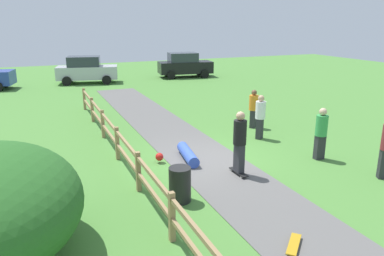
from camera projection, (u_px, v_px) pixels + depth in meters
ground_plane at (206, 161)px, 12.18m from camera, size 60.00×60.00×0.00m
asphalt_path at (206, 161)px, 12.18m from camera, size 2.40×28.00×0.02m
wooden_fence at (126, 152)px, 11.01m from camera, size 0.12×18.12×1.10m
trash_bin at (180, 184)px, 9.37m from camera, size 0.56×0.56×0.90m
skater_riding at (240, 140)px, 10.78m from camera, size 0.39×0.80×1.91m
skater_fallen at (186, 155)px, 12.17m from camera, size 1.36×1.67×0.36m
skateboard_loose at (294, 244)px, 7.51m from camera, size 0.71×0.70×0.08m
bystander_green at (321, 131)px, 12.10m from camera, size 0.40×0.40×1.72m
bystander_orange at (253, 107)px, 15.71m from camera, size 0.54×0.54×1.62m
bystander_white at (260, 115)px, 14.21m from camera, size 0.53×0.53×1.70m
parked_car_black at (185, 65)px, 29.69m from camera, size 4.40×2.45×1.92m
parked_car_silver at (87, 70)px, 26.82m from camera, size 4.47×2.70×1.92m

